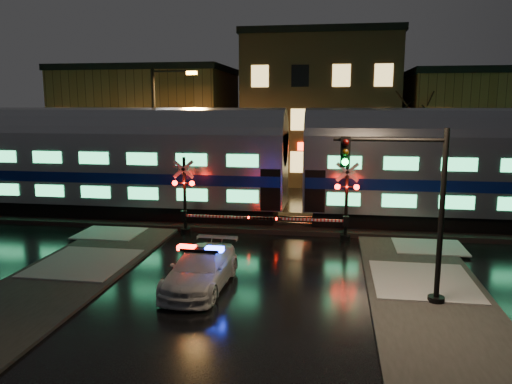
# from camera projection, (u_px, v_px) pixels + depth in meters

# --- Properties ---
(ground) EXTENTS (120.00, 120.00, 0.00)m
(ground) POSITION_uv_depth(u_px,v_px,m) (256.00, 252.00, 21.77)
(ground) COLOR black
(ground) RESTS_ON ground
(ballast) EXTENTS (90.00, 4.20, 0.24)m
(ballast) POSITION_uv_depth(u_px,v_px,m) (271.00, 222.00, 26.61)
(ballast) COLOR black
(ballast) RESTS_ON ground
(sidewalk_left) EXTENTS (4.00, 20.00, 0.12)m
(sidewalk_left) POSITION_uv_depth(u_px,v_px,m) (40.00, 292.00, 16.92)
(sidewalk_left) COLOR #2D2D2D
(sidewalk_left) RESTS_ON ground
(sidewalk_right) EXTENTS (4.00, 20.00, 0.12)m
(sidewalk_right) POSITION_uv_depth(u_px,v_px,m) (440.00, 317.00, 14.93)
(sidewalk_right) COLOR #2D2D2D
(sidewalk_right) RESTS_ON ground
(building_left) EXTENTS (14.00, 10.00, 9.00)m
(building_left) POSITION_uv_depth(u_px,v_px,m) (151.00, 125.00, 44.38)
(building_left) COLOR brown
(building_left) RESTS_ON ground
(building_mid) EXTENTS (12.00, 11.00, 11.50)m
(building_mid) POSITION_uv_depth(u_px,v_px,m) (321.00, 111.00, 42.34)
(building_mid) COLOR brown
(building_mid) RESTS_ON ground
(building_right) EXTENTS (12.00, 10.00, 8.50)m
(building_right) POSITION_uv_depth(u_px,v_px,m) (483.00, 130.00, 40.13)
(building_right) COLOR brown
(building_right) RESTS_ON ground
(train) EXTENTS (51.00, 3.12, 5.92)m
(train) POSITION_uv_depth(u_px,v_px,m) (295.00, 162.00, 25.85)
(train) COLOR black
(train) RESTS_ON ballast
(police_car) EXTENTS (2.06, 4.71, 1.51)m
(police_car) POSITION_uv_depth(u_px,v_px,m) (201.00, 269.00, 17.41)
(police_car) COLOR silver
(police_car) RESTS_ON ground
(crossing_signal_right) EXTENTS (5.44, 0.64, 3.85)m
(crossing_signal_right) POSITION_uv_depth(u_px,v_px,m) (338.00, 208.00, 23.19)
(crossing_signal_right) COLOR black
(crossing_signal_right) RESTS_ON ground
(crossing_signal_left) EXTENTS (5.41, 0.64, 3.83)m
(crossing_signal_left) POSITION_uv_depth(u_px,v_px,m) (192.00, 203.00, 24.28)
(crossing_signal_left) COLOR black
(crossing_signal_left) RESTS_ON ground
(traffic_light) EXTENTS (3.66, 0.68, 5.65)m
(traffic_light) POSITION_uv_depth(u_px,v_px,m) (412.00, 213.00, 15.59)
(traffic_light) COLOR black
(traffic_light) RESTS_ON ground
(streetlight) EXTENTS (2.85, 0.30, 8.51)m
(streetlight) POSITION_uv_depth(u_px,v_px,m) (159.00, 128.00, 30.82)
(streetlight) COLOR black
(streetlight) RESTS_ON ground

